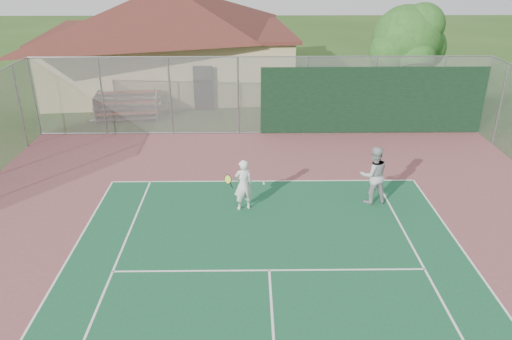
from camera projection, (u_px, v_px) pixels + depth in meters
The scene contains 6 objects.
back_fence at pixel (308, 98), 22.13m from camera, with size 20.08×0.11×3.53m.
clubhouse at pixel (170, 34), 28.82m from camera, with size 15.34×10.97×6.26m.
bleachers at pixel (127, 105), 24.73m from camera, with size 3.30×2.15×1.17m.
tree at pixel (408, 42), 24.03m from camera, with size 3.92×3.71×5.46m.
player_white_front at pixel (243, 185), 15.88m from camera, with size 1.00×0.76×1.71m.
player_grey_back at pixel (373, 175), 16.28m from camera, with size 1.06×0.89×1.96m.
Camera 1 is at (-0.49, -4.49, 7.81)m, focal length 35.00 mm.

